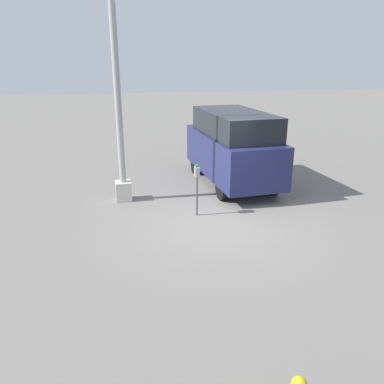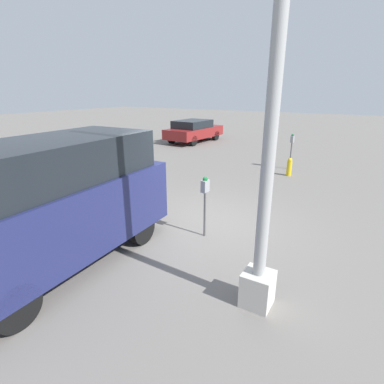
# 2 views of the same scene
# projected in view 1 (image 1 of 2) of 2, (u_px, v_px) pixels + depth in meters

# --- Properties ---
(ground_plane) EXTENTS (80.00, 80.00, 0.00)m
(ground_plane) POSITION_uv_depth(u_px,v_px,m) (218.00, 222.00, 9.37)
(ground_plane) COLOR slate
(parking_meter_near) EXTENTS (0.20, 0.12, 1.38)m
(parking_meter_near) POSITION_uv_depth(u_px,v_px,m) (197.00, 178.00, 9.42)
(parking_meter_near) COLOR #4C4C4C
(parking_meter_near) RESTS_ON ground
(lamp_post) EXTENTS (0.44, 0.44, 5.87)m
(lamp_post) POSITION_uv_depth(u_px,v_px,m) (120.00, 128.00, 10.16)
(lamp_post) COLOR beige
(lamp_post) RESTS_ON ground
(parked_van) EXTENTS (4.53, 1.99, 2.34)m
(parked_van) POSITION_uv_depth(u_px,v_px,m) (233.00, 146.00, 11.88)
(parked_van) COLOR navy
(parked_van) RESTS_ON ground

